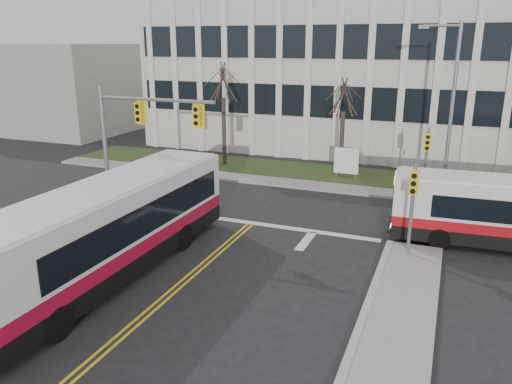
% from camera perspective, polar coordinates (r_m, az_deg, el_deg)
% --- Properties ---
extents(ground, '(120.00, 120.00, 0.00)m').
position_cam_1_polar(ground, '(16.96, -11.20, -12.53)').
color(ground, black).
rests_on(ground, ground).
extents(sidewalk_cross, '(44.00, 1.60, 0.14)m').
position_cam_1_polar(sidewalk_cross, '(28.85, 14.10, -0.10)').
color(sidewalk_cross, '#9E9B93').
rests_on(sidewalk_cross, ground).
extents(building_lawn, '(44.00, 5.00, 0.12)m').
position_cam_1_polar(building_lawn, '(31.53, 14.82, 1.27)').
color(building_lawn, '#2D451D').
rests_on(building_lawn, ground).
extents(office_building, '(40.00, 16.00, 12.00)m').
position_cam_1_polar(office_building, '(42.46, 17.57, 13.09)').
color(office_building, beige).
rests_on(office_building, ground).
extents(building_annex, '(12.00, 12.00, 8.00)m').
position_cam_1_polar(building_annex, '(51.59, -20.60, 11.10)').
color(building_annex, '#9E9B93').
rests_on(building_annex, ground).
extents(mast_arm_signal, '(6.11, 0.38, 6.20)m').
position_cam_1_polar(mast_arm_signal, '(24.25, -13.94, 6.93)').
color(mast_arm_signal, slate).
rests_on(mast_arm_signal, ground).
extents(signal_pole_near, '(0.34, 0.39, 3.80)m').
position_cam_1_polar(signal_pole_near, '(20.04, 17.47, -0.56)').
color(signal_pole_near, slate).
rests_on(signal_pole_near, ground).
extents(signal_pole_far, '(0.34, 0.39, 3.80)m').
position_cam_1_polar(signal_pole_far, '(28.28, 18.93, 4.25)').
color(signal_pole_far, slate).
rests_on(signal_pole_far, ground).
extents(streetlight, '(2.15, 0.25, 9.20)m').
position_cam_1_polar(streetlight, '(28.64, 21.21, 9.65)').
color(streetlight, slate).
rests_on(streetlight, ground).
extents(directory_sign, '(1.50, 0.12, 2.00)m').
position_cam_1_polar(directory_sign, '(31.15, 10.29, 3.48)').
color(directory_sign, slate).
rests_on(directory_sign, ground).
extents(tree_left, '(1.80, 1.80, 7.70)m').
position_cam_1_polar(tree_left, '(33.60, -3.78, 12.18)').
color(tree_left, '#42352B').
rests_on(tree_left, ground).
extents(tree_mid, '(1.80, 1.80, 6.82)m').
position_cam_1_polar(tree_mid, '(31.30, 10.00, 10.47)').
color(tree_mid, '#42352B').
rests_on(tree_mid, ground).
extents(bus_main, '(2.85, 12.57, 3.34)m').
position_cam_1_polar(bus_main, '(18.66, -16.63, -4.47)').
color(bus_main, silver).
rests_on(bus_main, ground).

